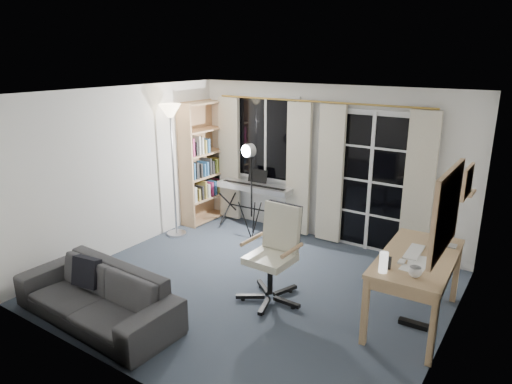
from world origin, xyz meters
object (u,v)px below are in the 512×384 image
at_px(studio_light, 249,162).
at_px(sofa, 96,288).
at_px(torchiere_lamp, 171,131).
at_px(desk, 417,264).
at_px(mug, 415,271).
at_px(office_chair, 277,245).
at_px(keyboard_piano, 255,188).
at_px(bookshelf, 202,165).
at_px(monitor, 450,221).

relative_size(studio_light, sofa, 0.78).
xyz_separation_m(torchiere_lamp, desk, (3.90, -0.42, -1.01)).
bearing_deg(torchiere_lamp, mug, -12.90).
distance_m(torchiere_lamp, mug, 4.19).
bearing_deg(studio_light, office_chair, -30.87).
bearing_deg(office_chair, torchiere_lamp, 163.80).
xyz_separation_m(mug, sofa, (-2.99, -1.40, -0.45)).
bearing_deg(desk, sofa, -149.06).
distance_m(keyboard_piano, studio_light, 0.68).
distance_m(bookshelf, keyboard_piano, 1.06).
xyz_separation_m(monitor, sofa, (-3.08, -2.35, -0.68)).
bearing_deg(sofa, keyboard_piano, 93.41).
bearing_deg(studio_light, keyboard_piano, 127.53).
height_order(studio_light, mug, studio_light).
bearing_deg(bookshelf, monitor, -9.15).
bearing_deg(torchiere_lamp, sofa, -66.45).
distance_m(monitor, sofa, 3.94).
xyz_separation_m(bookshelf, office_chair, (2.48, -1.60, -0.31)).
relative_size(office_chair, sofa, 0.57).
distance_m(desk, monitor, 0.63).
bearing_deg(sofa, desk, 35.04).
bearing_deg(desk, monitor, 63.95).
relative_size(torchiere_lamp, studio_light, 1.35).
bearing_deg(studio_light, bookshelf, -178.28).
height_order(monitor, mug, monitor).
relative_size(studio_light, mug, 12.18).
height_order(torchiere_lamp, keyboard_piano, torchiere_lamp).
relative_size(monitor, mug, 4.40).
relative_size(bookshelf, keyboard_piano, 1.59).
relative_size(torchiere_lamp, mug, 16.47).
height_order(torchiere_lamp, sofa, torchiere_lamp).
distance_m(torchiere_lamp, desk, 4.05).
height_order(desk, sofa, same).
xyz_separation_m(desk, sofa, (-2.89, -1.90, -0.29)).
distance_m(keyboard_piano, office_chair, 2.24).
bearing_deg(desk, mug, -81.16).
bearing_deg(office_chair, monitor, 27.17).
relative_size(office_chair, desk, 0.77).
bearing_deg(sofa, mug, 26.81).
xyz_separation_m(studio_light, monitor, (3.02, -0.51, -0.17)).
bearing_deg(sofa, torchiere_lamp, 115.18).
xyz_separation_m(studio_light, mug, (2.93, -1.46, -0.41)).
distance_m(bookshelf, desk, 4.20).
relative_size(studio_light, monitor, 2.77).
xyz_separation_m(keyboard_piano, sofa, (0.10, -3.25, -0.32)).
distance_m(office_chair, desk, 1.57).
xyz_separation_m(keyboard_piano, studio_light, (0.16, -0.38, 0.54)).
height_order(monitor, sofa, monitor).
distance_m(monitor, mug, 0.98).
distance_m(keyboard_piano, sofa, 3.26).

